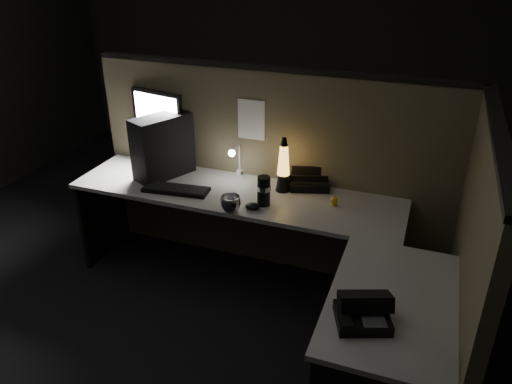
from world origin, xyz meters
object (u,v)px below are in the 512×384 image
(pc_tower, at_px, (163,146))
(monitor, at_px, (158,121))
(lava_lamp, at_px, (283,169))
(keyboard, at_px, (176,190))
(desk_phone, at_px, (362,311))

(pc_tower, bearing_deg, monitor, 151.22)
(monitor, bearing_deg, pc_tower, -41.99)
(monitor, distance_m, lava_lamp, 1.03)
(keyboard, height_order, lava_lamp, lava_lamp)
(monitor, height_order, desk_phone, monitor)
(pc_tower, distance_m, lava_lamp, 0.89)
(monitor, relative_size, lava_lamp, 1.50)
(lava_lamp, height_order, desk_phone, lava_lamp)
(monitor, bearing_deg, desk_phone, -23.79)
(pc_tower, bearing_deg, lava_lamp, 28.69)
(monitor, height_order, keyboard, monitor)
(desk_phone, bearing_deg, lava_lamp, 102.25)
(pc_tower, relative_size, desk_phone, 1.54)
(lava_lamp, relative_size, desk_phone, 1.32)
(monitor, distance_m, desk_phone, 2.15)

